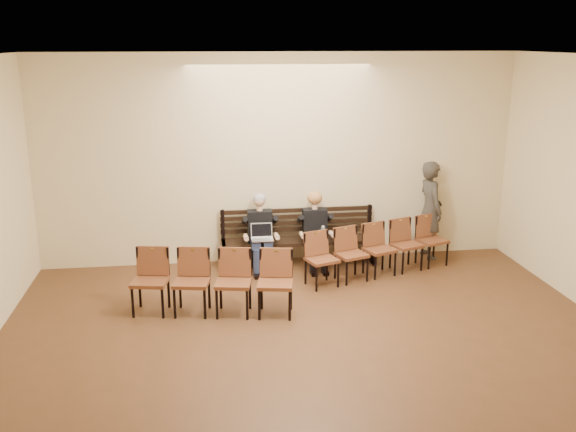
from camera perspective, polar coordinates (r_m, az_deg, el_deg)
name	(u,v)px	position (r m, az deg, el deg)	size (l,w,h in m)	color
ground	(343,422)	(6.74, 4.88, -17.80)	(10.00, 10.00, 0.00)	brown
room_walls	(331,157)	(6.51, 3.87, 5.22)	(8.02, 10.01, 3.51)	beige
bench	(299,252)	(10.83, 0.97, -3.21)	(2.60, 0.90, 0.45)	black
seated_man	(260,234)	(10.52, -2.47, -1.64)	(0.50, 0.69, 1.20)	black
seated_woman	(316,234)	(10.65, 2.46, -1.58)	(0.49, 0.68, 1.15)	black
laptop	(262,240)	(10.31, -2.28, -2.15)	(0.35, 0.27, 0.25)	#B8B8BD
water_bottle	(323,239)	(10.43, 3.13, -2.05)	(0.06, 0.06, 0.21)	silver
bag	(256,256)	(10.87, -2.88, -3.60)	(0.40, 0.27, 0.29)	black
passerby	(431,203)	(11.29, 12.56, 1.17)	(0.71, 0.47, 1.96)	#35322C
chair_row_front	(380,250)	(10.42, 8.15, -3.00)	(2.58, 0.46, 0.84)	brown
chair_row_back	(212,283)	(8.92, -6.74, -5.93)	(2.21, 0.50, 0.91)	brown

